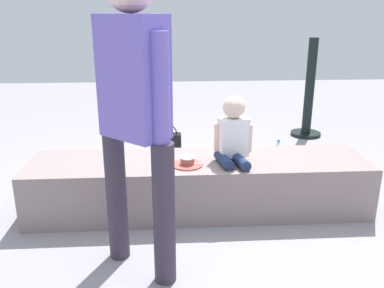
{
  "coord_description": "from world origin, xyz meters",
  "views": [
    {
      "loc": [
        -0.23,
        -2.83,
        1.46
      ],
      "look_at": [
        -0.08,
        -0.38,
        0.65
      ],
      "focal_mm": 37.91,
      "sensor_mm": 36.0,
      "label": 1
    }
  ],
  "objects_px": {
    "adult_standing": "(134,98)",
    "water_bottle_near_gift": "(278,150)",
    "gift_bag": "(159,165)",
    "handbag_black_leather": "(167,143)",
    "cake_box_white": "(76,165)",
    "party_cup_red": "(263,174)",
    "cake_plate": "(187,163)",
    "child_seated": "(233,133)"
  },
  "relations": [
    {
      "from": "party_cup_red",
      "to": "handbag_black_leather",
      "type": "height_order",
      "value": "handbag_black_leather"
    },
    {
      "from": "cake_plate",
      "to": "party_cup_red",
      "type": "relative_size",
      "value": 2.01
    },
    {
      "from": "child_seated",
      "to": "cake_box_white",
      "type": "relative_size",
      "value": 1.63
    },
    {
      "from": "party_cup_red",
      "to": "handbag_black_leather",
      "type": "relative_size",
      "value": 0.34
    },
    {
      "from": "party_cup_red",
      "to": "cake_box_white",
      "type": "xyz_separation_m",
      "value": [
        -1.73,
        0.34,
        0.0
      ]
    },
    {
      "from": "cake_box_white",
      "to": "gift_bag",
      "type": "bearing_deg",
      "value": -18.7
    },
    {
      "from": "child_seated",
      "to": "adult_standing",
      "type": "xyz_separation_m",
      "value": [
        -0.64,
        -0.69,
        0.41
      ]
    },
    {
      "from": "water_bottle_near_gift",
      "to": "handbag_black_leather",
      "type": "xyz_separation_m",
      "value": [
        -1.15,
        0.23,
        0.02
      ]
    },
    {
      "from": "child_seated",
      "to": "cake_box_white",
      "type": "distance_m",
      "value": 1.72
    },
    {
      "from": "gift_bag",
      "to": "party_cup_red",
      "type": "relative_size",
      "value": 2.91
    },
    {
      "from": "child_seated",
      "to": "water_bottle_near_gift",
      "type": "xyz_separation_m",
      "value": [
        0.67,
        1.12,
        -0.52
      ]
    },
    {
      "from": "water_bottle_near_gift",
      "to": "party_cup_red",
      "type": "bearing_deg",
      "value": -117.09
    },
    {
      "from": "adult_standing",
      "to": "cake_plate",
      "type": "height_order",
      "value": "adult_standing"
    },
    {
      "from": "gift_bag",
      "to": "handbag_black_leather",
      "type": "height_order",
      "value": "handbag_black_leather"
    },
    {
      "from": "adult_standing",
      "to": "water_bottle_near_gift",
      "type": "height_order",
      "value": "adult_standing"
    },
    {
      "from": "cake_plate",
      "to": "handbag_black_leather",
      "type": "height_order",
      "value": "cake_plate"
    },
    {
      "from": "child_seated",
      "to": "cake_box_white",
      "type": "height_order",
      "value": "child_seated"
    },
    {
      "from": "child_seated",
      "to": "handbag_black_leather",
      "type": "distance_m",
      "value": 1.51
    },
    {
      "from": "child_seated",
      "to": "gift_bag",
      "type": "relative_size",
      "value": 1.48
    },
    {
      "from": "adult_standing",
      "to": "water_bottle_near_gift",
      "type": "distance_m",
      "value": 2.42
    },
    {
      "from": "child_seated",
      "to": "gift_bag",
      "type": "distance_m",
      "value": 0.96
    },
    {
      "from": "child_seated",
      "to": "adult_standing",
      "type": "distance_m",
      "value": 1.03
    },
    {
      "from": "party_cup_red",
      "to": "cake_box_white",
      "type": "distance_m",
      "value": 1.77
    },
    {
      "from": "party_cup_red",
      "to": "cake_box_white",
      "type": "height_order",
      "value": "same"
    },
    {
      "from": "child_seated",
      "to": "gift_bag",
      "type": "bearing_deg",
      "value": 131.37
    },
    {
      "from": "adult_standing",
      "to": "gift_bag",
      "type": "relative_size",
      "value": 5.23
    },
    {
      "from": "adult_standing",
      "to": "cake_plate",
      "type": "relative_size",
      "value": 7.6
    },
    {
      "from": "adult_standing",
      "to": "party_cup_red",
      "type": "bearing_deg",
      "value": 50.65
    },
    {
      "from": "cake_plate",
      "to": "adult_standing",
      "type": "bearing_deg",
      "value": -116.35
    },
    {
      "from": "cake_plate",
      "to": "party_cup_red",
      "type": "distance_m",
      "value": 1.02
    },
    {
      "from": "water_bottle_near_gift",
      "to": "handbag_black_leather",
      "type": "distance_m",
      "value": 1.17
    },
    {
      "from": "cake_plate",
      "to": "gift_bag",
      "type": "bearing_deg",
      "value": 107.3
    },
    {
      "from": "handbag_black_leather",
      "to": "cake_box_white",
      "type": "bearing_deg",
      "value": -152.94
    },
    {
      "from": "cake_box_white",
      "to": "handbag_black_leather",
      "type": "bearing_deg",
      "value": 27.06
    },
    {
      "from": "cake_box_white",
      "to": "cake_plate",
      "type": "bearing_deg",
      "value": -43.69
    },
    {
      "from": "child_seated",
      "to": "party_cup_red",
      "type": "xyz_separation_m",
      "value": [
        0.38,
        0.56,
        -0.56
      ]
    },
    {
      "from": "child_seated",
      "to": "party_cup_red",
      "type": "bearing_deg",
      "value": 55.68
    },
    {
      "from": "cake_box_white",
      "to": "handbag_black_leather",
      "type": "relative_size",
      "value": 0.9
    },
    {
      "from": "water_bottle_near_gift",
      "to": "gift_bag",
      "type": "bearing_deg",
      "value": -158.29
    },
    {
      "from": "cake_plate",
      "to": "handbag_black_leather",
      "type": "relative_size",
      "value": 0.68
    },
    {
      "from": "child_seated",
      "to": "adult_standing",
      "type": "height_order",
      "value": "adult_standing"
    },
    {
      "from": "cake_box_white",
      "to": "water_bottle_near_gift",
      "type": "bearing_deg",
      "value": 6.11
    }
  ]
}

